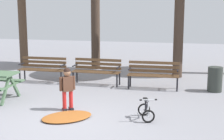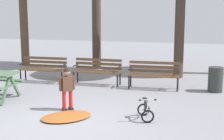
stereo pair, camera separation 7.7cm
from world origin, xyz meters
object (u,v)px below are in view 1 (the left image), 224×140
at_px(park_bench_left, 97,69).
at_px(child_standing, 67,86).
at_px(park_bench_far_left, 43,67).
at_px(park_bench_right, 153,73).
at_px(kids_bicycle, 146,111).
at_px(trash_bin, 215,79).

height_order(park_bench_left, child_standing, child_standing).
xyz_separation_m(park_bench_far_left, child_standing, (2.00, -2.90, 0.12)).
distance_m(park_bench_right, kids_bicycle, 3.06).
xyz_separation_m(park_bench_far_left, park_bench_left, (1.90, 0.07, 0.00)).
bearing_deg(park_bench_far_left, child_standing, -55.35).
height_order(park_bench_far_left, kids_bicycle, park_bench_far_left).
bearing_deg(kids_bicycle, park_bench_right, 93.73).
distance_m(park_bench_left, child_standing, 2.97).
xyz_separation_m(park_bench_right, trash_bin, (1.87, 0.05, -0.13)).
bearing_deg(park_bench_far_left, kids_bicycle, -37.94).
distance_m(park_bench_far_left, park_bench_right, 3.80).
height_order(park_bench_right, child_standing, child_standing).
bearing_deg(park_bench_right, trash_bin, 1.55).
xyz_separation_m(park_bench_left, trash_bin, (3.77, -0.10, -0.13)).
bearing_deg(kids_bicycle, park_bench_left, 123.31).
height_order(child_standing, kids_bicycle, child_standing).
xyz_separation_m(child_standing, trash_bin, (3.67, 2.87, -0.25)).
relative_size(child_standing, trash_bin, 1.42).
distance_m(park_bench_left, park_bench_right, 1.90).
bearing_deg(kids_bicycle, trash_bin, 61.57).
distance_m(child_standing, trash_bin, 4.66).
height_order(child_standing, trash_bin, child_standing).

